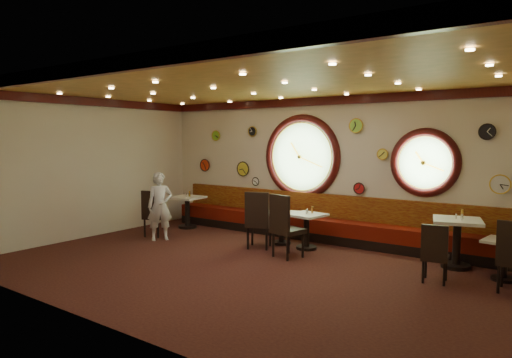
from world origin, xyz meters
name	(u,v)px	position (x,y,z in m)	size (l,w,h in m)	color
floor	(246,268)	(0.00, 0.00, 0.00)	(9.00, 6.00, 0.00)	black
ceiling	(245,84)	(0.00, 0.00, 3.20)	(9.00, 6.00, 0.02)	gold
wall_back	(325,168)	(0.00, 3.00, 1.60)	(9.00, 0.02, 3.20)	beige
wall_front	(96,195)	(0.00, -3.00, 1.60)	(9.00, 0.02, 3.20)	beige
wall_left	(90,168)	(-4.50, 0.00, 1.60)	(0.02, 6.00, 3.20)	beige
molding_back	(325,101)	(0.00, 2.95, 3.11)	(9.00, 0.10, 0.18)	#340A09
molding_front	(96,68)	(0.00, -2.95, 3.11)	(9.00, 0.10, 0.18)	#340A09
molding_left	(89,102)	(-4.45, 0.00, 3.11)	(0.10, 6.00, 0.18)	#340A09
banquette_base	(318,236)	(0.00, 2.72, 0.10)	(8.00, 0.55, 0.20)	black
banquette_seat	(318,225)	(0.00, 2.72, 0.35)	(8.00, 0.55, 0.30)	#550E07
banquette_back	(323,206)	(0.00, 2.94, 0.75)	(8.00, 0.10, 0.55)	#5F1007
porthole_left_glass	(302,157)	(-0.60, 3.00, 1.85)	(1.66, 1.66, 0.02)	#8AC576
porthole_left_frame	(302,157)	(-0.60, 2.98, 1.85)	(1.98, 1.98, 0.18)	#340A09
porthole_left_ring	(301,157)	(-0.60, 2.95, 1.85)	(1.61, 1.61, 0.03)	gold
porthole_right_glass	(425,163)	(2.20, 3.00, 1.80)	(1.10, 1.10, 0.02)	#8AC576
porthole_right_frame	(425,163)	(2.20, 2.98, 1.80)	(1.38, 1.38, 0.18)	#340A09
porthole_right_ring	(424,163)	(2.20, 2.95, 1.80)	(1.09, 1.09, 0.03)	gold
wall_clock_0	(205,165)	(-3.60, 2.96, 1.55)	(0.32, 0.32, 0.03)	red
wall_clock_1	(256,181)	(-1.90, 2.96, 1.20)	(0.20, 0.20, 0.03)	white
wall_clock_2	(500,184)	(3.55, 2.96, 1.45)	(0.34, 0.34, 0.03)	silver
wall_clock_3	(253,131)	(-2.00, 2.96, 2.45)	(0.24, 0.24, 0.03)	black
wall_clock_4	(216,136)	(-3.20, 2.96, 2.35)	(0.26, 0.26, 0.03)	#7CCB28
wall_clock_5	(243,169)	(-2.30, 2.96, 1.50)	(0.36, 0.36, 0.03)	gold
wall_clock_6	(383,154)	(1.35, 2.96, 1.95)	(0.22, 0.22, 0.03)	#E7E24D
wall_clock_7	(356,126)	(0.75, 2.96, 2.55)	(0.30, 0.30, 0.03)	#95E347
wall_clock_8	(487,132)	(3.30, 2.96, 2.40)	(0.28, 0.28, 0.03)	black
wall_clock_9	(359,188)	(0.85, 2.96, 1.20)	(0.24, 0.24, 0.03)	red
table_a	(187,208)	(-3.38, 2.03, 0.51)	(0.78, 0.78, 0.81)	black
table_b	(281,224)	(-0.47, 1.91, 0.44)	(0.77, 0.77, 0.70)	black
table_c	(306,227)	(0.19, 1.83, 0.46)	(0.76, 0.76, 0.74)	black
table_d	(457,237)	(3.01, 2.16, 0.55)	(0.97, 0.97, 0.87)	black
table_e	(505,255)	(3.80, 1.84, 0.42)	(0.68, 0.68, 0.66)	black
chair_a	(153,210)	(-3.28, 0.79, 0.62)	(0.56, 0.56, 0.67)	black
chair_b	(258,216)	(-0.63, 1.26, 0.68)	(0.65, 0.65, 0.74)	black
chair_c	(284,222)	(0.19, 0.95, 0.70)	(0.63, 0.63, 0.76)	black
chair_d	(435,250)	(2.93, 1.04, 0.54)	(0.45, 0.45, 0.58)	black
condiment_a_salt	(189,194)	(-3.42, 2.13, 0.85)	(0.03, 0.03, 0.09)	#B8B9BD
condiment_b_salt	(280,209)	(-0.55, 1.97, 0.75)	(0.04, 0.04, 0.11)	silver
condiment_c_salt	(307,211)	(0.16, 1.92, 0.78)	(0.03, 0.03, 0.10)	silver
condiment_d_salt	(456,216)	(2.98, 2.19, 0.92)	(0.03, 0.03, 0.09)	silver
condiment_a_pepper	(186,195)	(-3.38, 2.00, 0.85)	(0.04, 0.04, 0.10)	silver
condiment_b_pepper	(284,210)	(-0.43, 1.93, 0.74)	(0.03, 0.03, 0.09)	silver
condiment_c_pepper	(307,212)	(0.20, 1.80, 0.78)	(0.03, 0.03, 0.09)	#B8B7BC
condiment_d_pepper	(462,217)	(3.10, 2.10, 0.93)	(0.04, 0.04, 0.11)	silver
condiment_a_bottle	(190,194)	(-3.33, 2.06, 0.88)	(0.04, 0.04, 0.14)	gold
condiment_b_bottle	(285,208)	(-0.40, 1.96, 0.78)	(0.05, 0.05, 0.17)	gold
condiment_c_bottle	(312,210)	(0.25, 1.96, 0.81)	(0.04, 0.04, 0.14)	orange
condiment_d_bottle	(462,214)	(3.06, 2.29, 0.95)	(0.05, 0.05, 0.16)	gold
condiment_e_salt	(502,235)	(3.74, 1.92, 0.71)	(0.04, 0.04, 0.10)	silver
condiment_e_pepper	(510,237)	(3.86, 1.83, 0.71)	(0.04, 0.04, 0.10)	silver
condiment_e_bottle	(509,234)	(3.85, 1.90, 0.75)	(0.06, 0.06, 0.18)	gold
waiter	(160,206)	(-2.91, 0.67, 0.76)	(0.56, 0.37, 1.53)	silver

